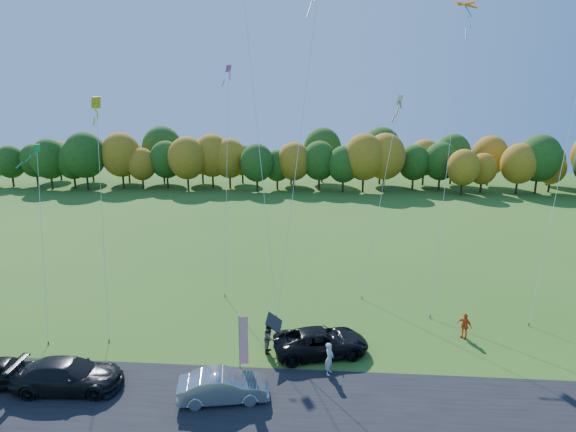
# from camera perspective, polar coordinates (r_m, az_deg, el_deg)

# --- Properties ---
(ground) EXTENTS (160.00, 160.00, 0.00)m
(ground) POSITION_cam_1_polar(r_m,az_deg,el_deg) (27.02, -1.00, -17.67)
(ground) COLOR #295B18
(asphalt_strip) EXTENTS (90.00, 6.00, 0.01)m
(asphalt_strip) POSITION_cam_1_polar(r_m,az_deg,el_deg) (23.70, -1.95, -22.65)
(asphalt_strip) COLOR black
(asphalt_strip) RESTS_ON ground
(tree_line) EXTENTS (116.00, 12.00, 10.00)m
(tree_line) POSITION_cam_1_polar(r_m,az_deg,el_deg) (79.29, 2.64, 3.33)
(tree_line) COLOR #1E4711
(tree_line) RESTS_ON ground
(black_suv) EXTENTS (5.96, 3.83, 1.53)m
(black_suv) POSITION_cam_1_polar(r_m,az_deg,el_deg) (27.19, 4.22, -15.63)
(black_suv) COLOR black
(black_suv) RESTS_ON ground
(silver_sedan) EXTENTS (4.64, 2.38, 1.46)m
(silver_sedan) POSITION_cam_1_polar(r_m,az_deg,el_deg) (23.73, -8.19, -20.61)
(silver_sedan) COLOR #AAAAAF
(silver_sedan) RESTS_ON ground
(dark_truck_a) EXTENTS (5.59, 2.60, 1.58)m
(dark_truck_a) POSITION_cam_1_polar(r_m,az_deg,el_deg) (26.66, -26.14, -17.68)
(dark_truck_a) COLOR black
(dark_truck_a) RESTS_ON ground
(dark_truck_b) EXTENTS (4.74, 2.71, 1.52)m
(dark_truck_b) POSITION_cam_1_polar(r_m,az_deg,el_deg) (28.54, -32.49, -16.40)
(dark_truck_b) COLOR black
(dark_truck_b) RESTS_ON ground
(person_tailgate_a) EXTENTS (0.61, 0.76, 1.80)m
(person_tailgate_a) POSITION_cam_1_polar(r_m,az_deg,el_deg) (25.39, 5.28, -17.58)
(person_tailgate_a) COLOR silver
(person_tailgate_a) RESTS_ON ground
(person_tailgate_b) EXTENTS (0.70, 0.87, 1.74)m
(person_tailgate_b) POSITION_cam_1_polar(r_m,az_deg,el_deg) (27.29, -2.37, -15.24)
(person_tailgate_b) COLOR gray
(person_tailgate_b) RESTS_ON ground
(person_east) EXTENTS (0.95, 0.96, 1.63)m
(person_east) POSITION_cam_1_polar(r_m,az_deg,el_deg) (30.80, 21.49, -12.82)
(person_east) COLOR #F35616
(person_east) RESTS_ON ground
(feather_flag) EXTENTS (0.48, 0.14, 3.63)m
(feather_flag) POSITION_cam_1_polar(r_m,az_deg,el_deg) (24.45, -5.77, -15.37)
(feather_flag) COLOR #999999
(feather_flag) RESTS_ON ground
(kite_delta_blue) EXTENTS (5.51, 10.41, 30.90)m
(kite_delta_blue) POSITION_cam_1_polar(r_m,az_deg,el_deg) (33.20, -4.39, 15.26)
(kite_delta_blue) COLOR #4C3F33
(kite_delta_blue) RESTS_ON ground
(kite_parafoil_orange) EXTENTS (6.13, 13.36, 23.14)m
(kite_parafoil_orange) POSITION_cam_1_polar(r_m,az_deg,el_deg) (36.72, 19.87, 8.64)
(kite_parafoil_orange) COLOR #4C3F33
(kite_parafoil_orange) RESTS_ON ground
(kite_delta_red) EXTENTS (3.82, 10.47, 24.60)m
(kite_delta_red) POSITION_cam_1_polar(r_m,az_deg,el_deg) (29.22, 1.50, 9.66)
(kite_delta_red) COLOR #4C3F33
(kite_delta_red) RESTS_ON ground
(kite_parafoil_rainbow) EXTENTS (5.78, 6.66, 18.80)m
(kite_parafoil_rainbow) POSITION_cam_1_polar(r_m,az_deg,el_deg) (35.54, 31.20, 4.00)
(kite_parafoil_rainbow) COLOR #4C3F33
(kite_parafoil_rainbow) RESTS_ON ground
(kite_diamond_yellow) EXTENTS (3.03, 6.59, 15.13)m
(kite_diamond_yellow) POSITION_cam_1_polar(r_m,az_deg,el_deg) (31.22, -22.54, 0.13)
(kite_diamond_yellow) COLOR #4C3F33
(kite_diamond_yellow) RESTS_ON ground
(kite_diamond_green) EXTENTS (3.23, 5.98, 11.92)m
(kite_diamond_green) POSITION_cam_1_polar(r_m,az_deg,el_deg) (32.82, -28.76, -2.63)
(kite_diamond_green) COLOR #4C3F33
(kite_diamond_green) RESTS_ON ground
(kite_diamond_white) EXTENTS (3.57, 6.11, 15.42)m
(kite_diamond_white) POSITION_cam_1_polar(r_m,az_deg,el_deg) (35.42, 11.79, 2.61)
(kite_diamond_white) COLOR #4C3F33
(kite_diamond_white) RESTS_ON ground
(kite_diamond_pink) EXTENTS (1.35, 8.33, 17.88)m
(kite_diamond_pink) POSITION_cam_1_polar(r_m,az_deg,el_deg) (36.52, -7.78, 5.27)
(kite_diamond_pink) COLOR #4C3F33
(kite_diamond_pink) RESTS_ON ground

